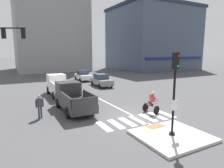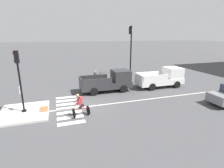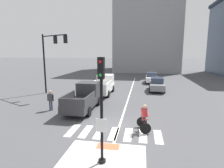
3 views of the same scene
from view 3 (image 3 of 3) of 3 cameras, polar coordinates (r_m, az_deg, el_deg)
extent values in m
plane|color=#474749|center=(11.80, 1.15, -13.64)|extent=(300.00, 300.00, 0.00)
cube|color=beige|center=(8.38, -3.10, -23.59)|extent=(3.65, 3.34, 0.15)
cube|color=#DB5B38|center=(9.45, -1.26, -18.88)|extent=(1.10, 0.60, 0.01)
cylinder|color=black|center=(8.31, -3.11, -22.81)|extent=(0.32, 0.32, 0.12)
cylinder|color=black|center=(7.51, -3.24, -11.38)|extent=(0.12, 0.12, 3.41)
cube|color=white|center=(7.51, -3.36, -12.80)|extent=(0.44, 0.03, 0.56)
cube|color=black|center=(7.03, -3.40, 5.00)|extent=(0.24, 0.28, 0.84)
sphere|color=red|center=(6.86, -3.73, 6.97)|extent=(0.12, 0.12, 0.12)
sphere|color=green|center=(6.90, -3.68, 2.82)|extent=(0.12, 0.12, 0.12)
cube|color=silver|center=(11.74, -12.23, -13.97)|extent=(0.44, 1.80, 0.01)
cube|color=silver|center=(11.47, -8.16, -14.43)|extent=(0.44, 1.80, 0.01)
cube|color=silver|center=(11.25, -3.88, -14.84)|extent=(0.44, 1.80, 0.01)
cube|color=silver|center=(11.10, 0.54, -15.17)|extent=(0.44, 1.80, 0.01)
cube|color=silver|center=(11.01, 5.08, -15.43)|extent=(0.44, 1.80, 0.01)
cube|color=silver|center=(10.99, 9.67, -15.59)|extent=(0.44, 1.80, 0.01)
cube|color=silver|center=(11.03, 14.26, -15.66)|extent=(0.44, 1.80, 0.01)
cube|color=silver|center=(21.28, 5.61, -3.01)|extent=(0.14, 28.00, 0.01)
cylinder|color=black|center=(22.43, -20.38, 5.77)|extent=(0.18, 0.18, 6.73)
cylinder|color=black|center=(20.84, -17.71, 14.24)|extent=(3.65, 1.87, 0.11)
cube|color=black|center=(20.65, -17.30, 13.05)|extent=(0.37, 0.38, 0.80)
sphere|color=gold|center=(20.75, -16.92, 13.05)|extent=(0.12, 0.12, 0.12)
cube|color=black|center=(19.40, -14.36, 13.42)|extent=(0.37, 0.38, 0.80)
sphere|color=gold|center=(19.51, -13.97, 13.42)|extent=(0.12, 0.12, 0.12)
cube|color=gray|center=(51.42, 10.72, 15.49)|extent=(15.63, 17.58, 19.98)
cube|color=slate|center=(23.34, 13.83, -0.50)|extent=(1.82, 4.15, 0.70)
cube|color=#2D384C|center=(23.38, 13.88, 1.18)|extent=(1.54, 1.94, 0.64)
cylinder|color=black|center=(22.21, 16.08, -2.03)|extent=(0.20, 0.61, 0.60)
cylinder|color=black|center=(22.13, 11.77, -1.89)|extent=(0.20, 0.61, 0.60)
cylinder|color=black|center=(24.70, 15.60, -0.85)|extent=(0.20, 0.61, 0.60)
cylinder|color=black|center=(24.62, 11.74, -0.72)|extent=(0.20, 0.61, 0.60)
cube|color=white|center=(29.36, 12.23, 1.62)|extent=(1.84, 4.15, 0.70)
cube|color=#2D384C|center=(29.43, 12.28, 2.95)|extent=(1.54, 1.95, 0.64)
cylinder|color=black|center=(28.18, 13.93, 0.50)|extent=(0.20, 0.61, 0.60)
cylinder|color=black|center=(28.16, 10.54, 0.62)|extent=(0.20, 0.61, 0.60)
cylinder|color=black|center=(30.70, 13.74, 1.25)|extent=(0.20, 0.61, 0.60)
cylinder|color=black|center=(30.67, 10.63, 1.35)|extent=(0.20, 0.61, 0.60)
cube|color=white|center=(20.80, -2.94, -1.37)|extent=(1.94, 5.11, 0.60)
cube|color=white|center=(22.20, -2.04, 1.57)|extent=(1.81, 1.71, 1.10)
cube|color=#2D384C|center=(22.99, -1.61, 2.06)|extent=(1.62, 0.09, 0.60)
cube|color=white|center=(19.94, -6.10, -0.14)|extent=(0.14, 2.81, 0.60)
cube|color=white|center=(19.52, -1.07, -0.30)|extent=(0.14, 2.81, 0.60)
cube|color=white|center=(18.30, -4.70, -1.01)|extent=(1.80, 0.11, 0.60)
cylinder|color=black|center=(22.57, -4.29, -1.28)|extent=(0.25, 0.76, 0.76)
cylinder|color=black|center=(22.20, 0.28, -1.44)|extent=(0.25, 0.76, 0.76)
cylinder|color=black|center=(19.76, -6.42, -2.90)|extent=(0.25, 0.76, 0.76)
cylinder|color=black|center=(19.33, -1.22, -3.12)|extent=(0.25, 0.76, 0.76)
cube|color=#2D2D30|center=(15.24, -9.04, -5.61)|extent=(1.93, 5.11, 0.60)
cube|color=#2D2D30|center=(16.52, -7.33, -1.34)|extent=(1.81, 1.71, 1.10)
cube|color=#2D384C|center=(17.29, -6.53, -0.55)|extent=(1.62, 0.09, 0.60)
cube|color=#2D2D30|center=(14.49, -13.76, -4.12)|extent=(0.14, 2.81, 0.60)
cube|color=#2D2D30|center=(13.88, -6.99, -4.52)|extent=(0.14, 2.81, 0.60)
cube|color=#2D2D30|center=(12.83, -12.74, -5.88)|extent=(1.80, 0.11, 0.60)
cylinder|color=black|center=(17.05, -10.21, -5.03)|extent=(0.24, 0.76, 0.76)
cylinder|color=black|center=(16.52, -4.23, -5.38)|extent=(0.24, 0.76, 0.76)
cylinder|color=black|center=(14.40, -14.30, -7.95)|extent=(0.24, 0.76, 0.76)
cylinder|color=black|center=(13.77, -7.29, -8.54)|extent=(0.24, 0.76, 0.76)
cylinder|color=black|center=(11.08, 10.42, -13.54)|extent=(0.65, 0.18, 0.66)
cylinder|color=black|center=(12.03, 9.30, -11.59)|extent=(0.65, 0.18, 0.66)
cylinder|color=#B21E1E|center=(11.48, 9.87, -11.51)|extent=(0.24, 0.88, 0.05)
cylinder|color=#B21E1E|center=(11.58, 9.70, -10.36)|extent=(0.04, 0.04, 0.30)
cylinder|color=#B21E1E|center=(10.94, 10.45, -10.93)|extent=(0.44, 0.13, 0.04)
cylinder|color=black|center=(11.45, 10.27, -10.61)|extent=(0.20, 0.41, 0.33)
cylinder|color=black|center=(11.41, 9.47, -10.65)|extent=(0.20, 0.41, 0.33)
cube|color=#B73338|center=(11.20, 10.05, -8.74)|extent=(0.41, 0.44, 0.60)
sphere|color=tan|center=(10.96, 10.24, -6.91)|extent=(0.22, 0.22, 0.22)
cylinder|color=#B73338|center=(11.07, 11.07, -9.00)|extent=(0.17, 0.46, 0.31)
cylinder|color=#B73338|center=(11.00, 9.43, -9.07)|extent=(0.17, 0.46, 0.31)
cylinder|color=#2D334C|center=(15.86, -18.30, -6.40)|extent=(0.12, 0.12, 0.82)
cylinder|color=#2D334C|center=(15.92, -18.83, -6.36)|extent=(0.12, 0.12, 0.82)
cube|color=#3F3F47|center=(15.71, -18.70, -3.89)|extent=(0.38, 0.25, 0.60)
cylinder|color=#3F3F47|center=(15.63, -17.92, -4.10)|extent=(0.09, 0.09, 0.56)
cylinder|color=#3F3F47|center=(15.82, -19.46, -4.03)|extent=(0.09, 0.09, 0.56)
sphere|color=tan|center=(15.62, -18.79, -2.32)|extent=(0.22, 0.22, 0.22)
camera|label=1|loc=(9.13, -83.20, 0.41)|focal=31.46mm
camera|label=2|loc=(14.82, 61.61, 7.83)|focal=28.07mm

